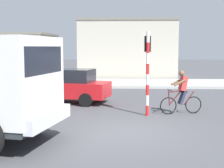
# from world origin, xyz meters

# --- Properties ---
(ground_plane) EXTENTS (120.00, 120.00, 0.00)m
(ground_plane) POSITION_xyz_m (0.00, 0.00, 0.00)
(ground_plane) COLOR #4C4C51
(sidewalk_far) EXTENTS (80.00, 5.00, 0.16)m
(sidewalk_far) POSITION_xyz_m (0.00, 13.13, 0.08)
(sidewalk_far) COLOR #ADADA8
(sidewalk_far) RESTS_ON ground
(cyclist) EXTENTS (1.69, 0.58, 1.72)m
(cyclist) POSITION_xyz_m (2.26, 2.73, 0.86)
(cyclist) COLOR black
(cyclist) RESTS_ON ground
(traffic_light_pole) EXTENTS (0.24, 0.43, 3.20)m
(traffic_light_pole) POSITION_xyz_m (0.89, 2.40, 2.07)
(traffic_light_pole) COLOR red
(traffic_light_pole) RESTS_ON ground
(car_red_near) EXTENTS (4.27, 2.51, 1.60)m
(car_red_near) POSITION_xyz_m (-2.70, 5.22, 0.82)
(car_red_near) COLOR red
(car_red_near) RESTS_ON ground
(building_mid_block) EXTENTS (8.11, 7.07, 4.92)m
(building_mid_block) POSITION_xyz_m (0.21, 19.31, 2.47)
(building_mid_block) COLOR #B2AD9E
(building_mid_block) RESTS_ON ground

